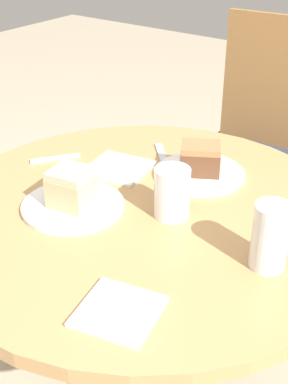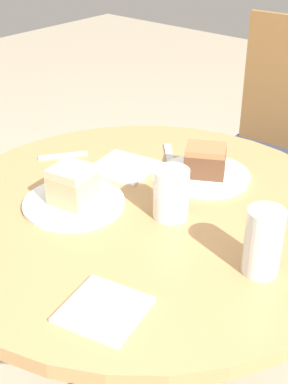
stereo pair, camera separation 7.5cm
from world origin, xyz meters
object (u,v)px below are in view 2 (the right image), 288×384
(plate_near, at_px, (204,175))
(cake_slice_near, at_px, (205,160))
(glass_water, at_px, (263,244))
(chair, at_px, (274,152))
(plate_far, at_px, (74,203))
(cake_slice_far, at_px, (73,185))
(glass_lemonade, at_px, (171,196))

(plate_near, distance_m, cake_slice_near, 0.04)
(cake_slice_near, distance_m, glass_water, 0.37)
(chair, distance_m, cake_slice_near, 0.73)
(cake_slice_near, height_order, glass_water, glass_water)
(plate_far, height_order, cake_slice_far, cake_slice_far)
(cake_slice_far, bearing_deg, plate_near, 63.98)
(cake_slice_near, bearing_deg, chair, 102.27)
(chair, height_order, plate_far, chair)
(plate_near, bearing_deg, glass_water, -39.26)
(plate_near, bearing_deg, glass_lemonade, -76.38)
(glass_water, bearing_deg, plate_far, -171.98)
(plate_far, bearing_deg, plate_near, 63.98)
(plate_near, relative_size, plate_far, 0.98)
(plate_far, bearing_deg, glass_lemonade, 28.31)
(chair, xyz_separation_m, plate_near, (0.14, -0.66, 0.22))
(cake_slice_near, bearing_deg, plate_near, 0.00)
(plate_near, xyz_separation_m, glass_water, (0.29, -0.24, 0.05))
(plate_near, xyz_separation_m, glass_lemonade, (0.05, -0.19, 0.04))
(glass_lemonade, bearing_deg, chair, 102.58)
(plate_far, height_order, glass_water, glass_water)
(cake_slice_far, relative_size, glass_lemonade, 0.89)
(glass_lemonade, bearing_deg, cake_slice_near, 103.62)
(chair, relative_size, plate_near, 4.24)
(plate_near, distance_m, plate_far, 0.33)
(cake_slice_near, relative_size, glass_water, 0.93)
(glass_water, bearing_deg, chair, 115.71)
(chair, bearing_deg, glass_lemonade, -81.51)
(glass_lemonade, xyz_separation_m, glass_water, (0.24, -0.04, 0.01))
(chair, xyz_separation_m, cake_slice_near, (0.14, -0.66, 0.26))
(plate_far, bearing_deg, cake_slice_near, 63.98)
(plate_near, height_order, cake_slice_far, cake_slice_far)
(plate_far, bearing_deg, glass_water, 8.02)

